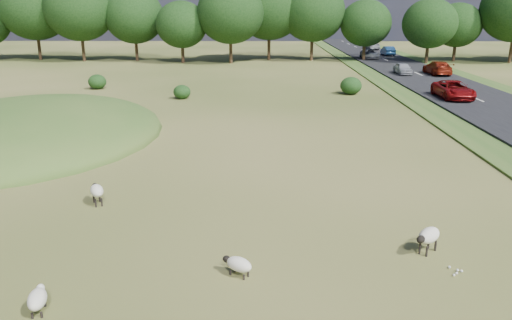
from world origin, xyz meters
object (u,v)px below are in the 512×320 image
Objects in this scene: sheep_3 at (428,236)px; car_5 at (453,90)px; sheep_4 at (97,191)px; car_4 at (370,54)px; car_0 at (403,68)px; sheep_2 at (238,264)px; car_3 at (437,68)px; car_6 at (372,45)px; sheep_0 at (37,299)px; car_2 at (388,51)px.

car_5 is (10.57, 26.91, 0.37)m from sheep_3.
sheep_3 is 28.92m from car_5.
sheep_4 is (-11.79, 3.95, -0.02)m from sheep_3.
car_0 is at bearing -90.00° from car_4.
car_5 is at bearing -90.00° from car_0.
sheep_2 is 64.14m from car_4.
car_5 is (0.00, -33.57, 0.05)m from car_4.
car_4 reaches higher than sheep_3.
car_3 is at bearing -3.73° from car_0.
car_6 is (14.37, 77.13, 0.42)m from sheep_3.
sheep_0 is 0.26× the size of car_2.
car_6 reaches higher than car_4.
car_6 is (0.00, 11.89, 0.05)m from car_2.
sheep_3 is 0.23× the size of car_4.
car_6 reaches higher than car_5.
sheep_4 is 0.24× the size of car_4.
car_3 is (26.16, 38.24, 0.43)m from sheep_4.
car_4 is 0.92× the size of car_6.
car_3 is 15.74m from car_5.
sheep_0 is 0.21× the size of car_6.
car_2 is 0.83× the size of car_3.
car_3 is at bearing -153.02° from sheep_3.
sheep_3 is 66.80m from car_2.
sheep_0 is at bearing -27.20° from sheep_3.
car_2 is 0.82× the size of car_6.
car_2 is at bearing -90.00° from car_3.
car_4 is at bearing 77.14° from car_6.
sheep_3 is at bearing 79.45° from car_6.
car_4 is (10.57, 60.49, 0.33)m from sheep_3.
sheep_4 is at bearing -7.37° from sheep_0.
sheep_2 is 81.21m from car_6.
car_3 reaches higher than sheep_4.
sheep_4 is (-0.80, 7.32, 0.18)m from sheep_0.
sheep_2 is at bearing -104.92° from car_4.
car_3 is (20.31, 43.68, 0.63)m from sheep_2.
car_4 reaches higher than sheep_4.
car_6 reaches higher than sheep_2.
car_3 reaches higher than car_2.
car_3 is at bearing -42.73° from sheep_0.
sheep_0 is 84.39m from car_6.
sheep_4 is at bearing 66.89° from car_2.
car_5 is at bearing 84.34° from car_2.
car_3 is at bearing 90.00° from car_2.
car_0 is 15.52m from car_5.
car_2 reaches higher than sheep_3.
car_2 reaches higher than sheep_0.
car_5 is at bearing -90.00° from car_4.
car_3 is (3.80, -0.25, 0.10)m from car_0.
sheep_0 is at bearing -108.65° from car_4.
car_0 is 18.05m from car_4.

